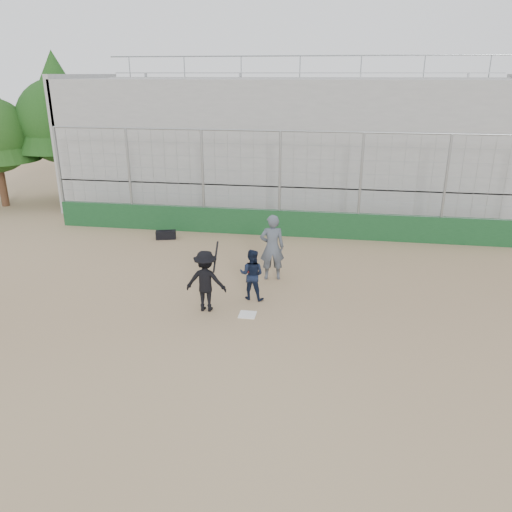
% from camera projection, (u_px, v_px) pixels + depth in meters
% --- Properties ---
extents(ground, '(90.00, 90.00, 0.00)m').
position_uv_depth(ground, '(247.00, 315.00, 13.11)').
color(ground, brown).
rests_on(ground, ground).
extents(home_plate, '(0.44, 0.44, 0.02)m').
position_uv_depth(home_plate, '(247.00, 315.00, 13.11)').
color(home_plate, white).
rests_on(home_plate, ground).
extents(backstop, '(18.10, 0.25, 4.04)m').
position_uv_depth(backstop, '(279.00, 211.00, 19.27)').
color(backstop, '#133B1C').
rests_on(backstop, ground).
extents(bleachers, '(20.25, 6.70, 6.98)m').
position_uv_depth(bleachers, '(292.00, 143.00, 23.18)').
color(bleachers, gray).
rests_on(bleachers, ground).
extents(tree_left, '(4.48, 4.48, 7.00)m').
position_uv_depth(tree_left, '(58.00, 109.00, 23.45)').
color(tree_left, '#3A2115').
rests_on(tree_left, ground).
extents(batter_at_plate, '(1.10, 0.76, 1.83)m').
position_uv_depth(batter_at_plate, '(206.00, 281.00, 13.13)').
color(batter_at_plate, black).
rests_on(batter_at_plate, ground).
extents(catcher_crouched, '(0.80, 0.67, 1.02)m').
position_uv_depth(catcher_crouched, '(252.00, 283.00, 13.87)').
color(catcher_crouched, black).
rests_on(catcher_crouched, ground).
extents(umpire, '(0.83, 0.63, 1.84)m').
position_uv_depth(umpire, '(272.00, 250.00, 15.13)').
color(umpire, '#474E5A').
rests_on(umpire, ground).
extents(equipment_bag, '(0.81, 0.51, 0.36)m').
position_uv_depth(equipment_bag, '(166.00, 235.00, 19.10)').
color(equipment_bag, black).
rests_on(equipment_bag, ground).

